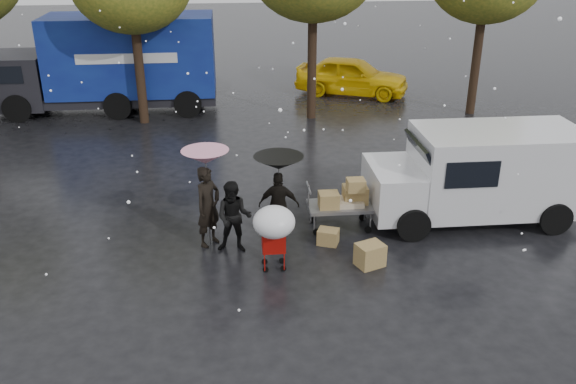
{
  "coord_description": "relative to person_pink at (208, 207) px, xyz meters",
  "views": [
    {
      "loc": [
        -0.43,
        -11.3,
        6.54
      ],
      "look_at": [
        0.77,
        1.0,
        1.06
      ],
      "focal_mm": 38.0,
      "sensor_mm": 36.0,
      "label": 1
    }
  ],
  "objects": [
    {
      "name": "person_middle",
      "position": [
        0.55,
        -0.36,
        -0.11
      ],
      "size": [
        0.87,
        0.73,
        1.6
      ],
      "primitive_type": "imported",
      "rotation": [
        0.0,
        0.0,
        -0.17
      ],
      "color": "black",
      "rests_on": "ground"
    },
    {
      "name": "ground",
      "position": [
        0.99,
        -0.73,
        -0.91
      ],
      "size": [
        90.0,
        90.0,
        0.0
      ],
      "primitive_type": "plane",
      "color": "black",
      "rests_on": "ground"
    },
    {
      "name": "box_ground_far",
      "position": [
        2.6,
        -0.26,
        -0.74
      ],
      "size": [
        0.54,
        0.48,
        0.35
      ],
      "primitive_type": "cube",
      "rotation": [
        0.0,
        0.0,
        -0.38
      ],
      "color": "olive",
      "rests_on": "ground"
    },
    {
      "name": "person_pink",
      "position": [
        0.0,
        0.0,
        0.0
      ],
      "size": [
        0.77,
        0.78,
        1.82
      ],
      "primitive_type": "imported",
      "rotation": [
        0.0,
        0.0,
        0.84
      ],
      "color": "black",
      "rests_on": "ground"
    },
    {
      "name": "box_ground_near",
      "position": [
        3.32,
        -1.26,
        -0.67
      ],
      "size": [
        0.67,
        0.61,
        0.49
      ],
      "primitive_type": "cube",
      "rotation": [
        0.0,
        0.0,
        0.38
      ],
      "color": "olive",
      "rests_on": "ground"
    },
    {
      "name": "white_van",
      "position": [
        6.33,
        0.7,
        0.25
      ],
      "size": [
        4.91,
        2.18,
        2.2
      ],
      "color": "silver",
      "rests_on": "ground"
    },
    {
      "name": "vendor_cart",
      "position": [
        3.09,
        0.49,
        -0.18
      ],
      "size": [
        1.52,
        0.8,
        1.27
      ],
      "color": "slate",
      "rests_on": "ground"
    },
    {
      "name": "blue_truck",
      "position": [
        -3.8,
        10.91,
        0.85
      ],
      "size": [
        8.3,
        2.6,
        3.5
      ],
      "color": "navy",
      "rests_on": "ground"
    },
    {
      "name": "shopping_cart",
      "position": [
        1.33,
        -1.32,
        0.15
      ],
      "size": [
        0.84,
        0.84,
        1.46
      ],
      "color": "#A80E09",
      "rests_on": "ground"
    },
    {
      "name": "umbrella_black",
      "position": [
        1.55,
        0.21,
        0.87
      ],
      "size": [
        1.1,
        1.1,
        1.94
      ],
      "color": "#4C4C4C",
      "rests_on": "ground"
    },
    {
      "name": "umbrella_pink",
      "position": [
        0.0,
        0.0,
        1.14
      ],
      "size": [
        1.0,
        1.0,
        2.21
      ],
      "color": "#4C4C4C",
      "rests_on": "ground"
    },
    {
      "name": "person_black",
      "position": [
        1.55,
        0.21,
        -0.13
      ],
      "size": [
        0.95,
        0.5,
        1.55
      ],
      "primitive_type": "imported",
      "rotation": [
        0.0,
        0.0,
        3.01
      ],
      "color": "black",
      "rests_on": "ground"
    },
    {
      "name": "yellow_taxi",
      "position": [
        5.57,
        12.33,
        -0.13
      ],
      "size": [
        4.92,
        3.46,
        1.55
      ],
      "primitive_type": "imported",
      "rotation": [
        0.0,
        0.0,
        1.17
      ],
      "color": "yellow",
      "rests_on": "ground"
    }
  ]
}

